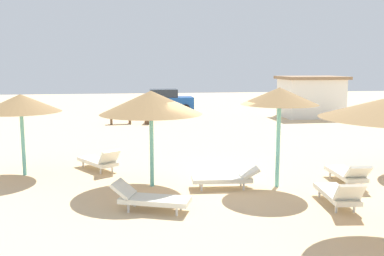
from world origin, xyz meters
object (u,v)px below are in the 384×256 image
lounger_1 (226,178)px  bench_0 (149,117)px  parasol_1 (151,103)px  parasol_3 (280,97)px  lounger_3 (347,174)px  lounger_6 (149,198)px  lounger_0 (338,194)px  bench_1 (121,118)px  parked_car (166,101)px  parasol_4 (21,103)px  beach_cabana (311,96)px  lounger_4 (99,161)px

lounger_1 → bench_0: size_ratio=1.26×
parasol_1 → parasol_3: 3.66m
lounger_3 → lounger_6: size_ratio=0.96×
lounger_0 → lounger_3: size_ratio=1.00×
lounger_6 → bench_1: 15.40m
bench_1 → parked_car: parked_car is taller
lounger_3 → bench_1: (-6.96, 13.91, 0.03)m
parasol_4 → bench_0: size_ratio=1.69×
bench_1 → lounger_6: bearing=-86.2°
parasol_1 → bench_0: bearing=87.8°
lounger_0 → beach_cabana: bearing=68.1°
lounger_0 → beach_cabana: size_ratio=0.45×
parasol_1 → lounger_1: parasol_1 is taller
lounger_0 → parked_car: 22.02m
lounger_6 → bench_0: bearing=87.5°
lounger_3 → parked_car: size_ratio=0.48×
parasol_4 → bench_1: size_ratio=1.70×
bench_1 → lounger_1: bearing=-76.6°
lounger_4 → bench_1: bearing=87.5°
parasol_3 → lounger_6: size_ratio=1.45×
lounger_3 → parked_car: parked_car is taller
parked_car → lounger_4: bearing=-102.1°
parasol_3 → lounger_1: bearing=178.5°
lounger_6 → parked_car: 21.63m
parasol_3 → parked_car: bearing=94.5°
parasol_1 → lounger_4: 3.45m
parasol_3 → bench_1: 14.83m
lounger_0 → lounger_1: size_ratio=0.97×
lounger_0 → parasol_3: bearing=116.3°
lounger_4 → parked_car: (3.71, 17.27, 0.50)m
parasol_3 → parasol_1: bearing=170.9°
lounger_3 → parasol_3: bearing=178.4°
parked_car → lounger_1: bearing=-89.8°
lounger_6 → beach_cabana: (11.71, 17.07, 1.09)m
parasol_4 → lounger_3: size_ratio=1.37×
lounger_4 → lounger_0: bearing=-36.6°
parasol_4 → lounger_3: (9.79, -2.49, -2.00)m
parasol_1 → lounger_0: parasol_1 is taller
lounger_3 → parked_car: (-3.73, 20.05, 0.50)m
parasol_3 → lounger_3: (2.16, -0.06, -2.31)m
bench_0 → beach_cabana: beach_cabana is taller
parasol_1 → parked_car: size_ratio=0.74×
parked_car → beach_cabana: 10.49m
lounger_6 → parasol_3: bearing=21.9°
lounger_0 → bench_0: 16.44m
parasol_3 → parasol_4: size_ratio=1.11×
lounger_3 → lounger_6: (-5.95, -1.46, -0.00)m
parasol_4 → lounger_6: parasol_4 is taller
lounger_0 → parked_car: bearing=96.5°
lounger_1 → lounger_4: bearing=144.6°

